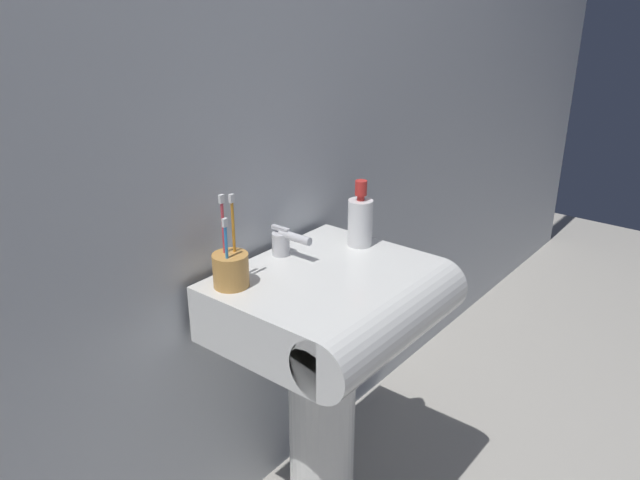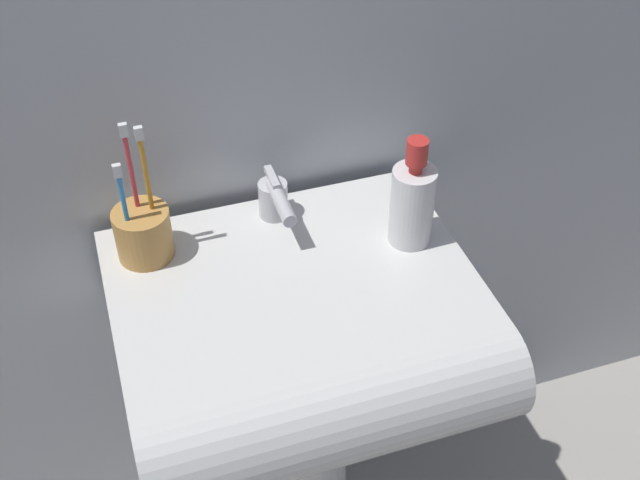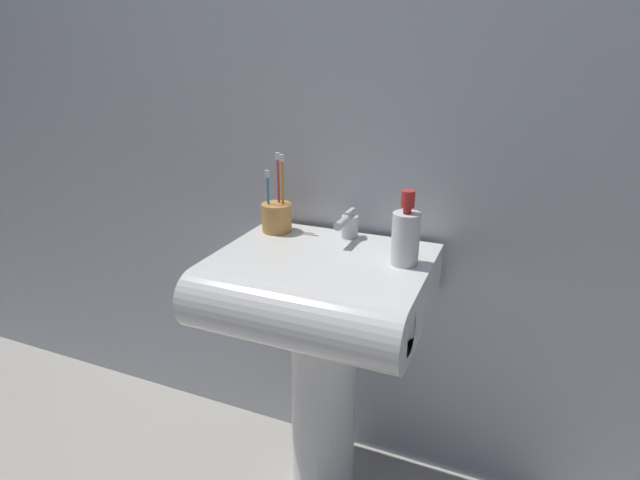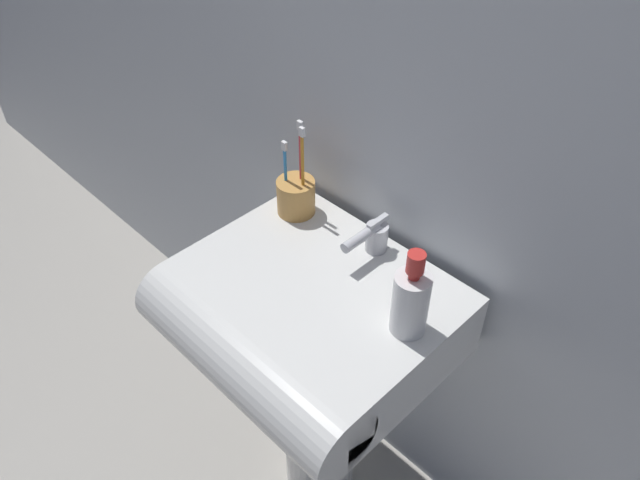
# 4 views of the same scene
# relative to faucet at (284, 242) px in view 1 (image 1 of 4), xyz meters

# --- Properties ---
(wall_back) EXTENTS (5.00, 0.05, 2.40)m
(wall_back) POSITION_rel_faucet_xyz_m (-0.02, 0.10, 0.38)
(wall_back) COLOR silver
(wall_back) RESTS_ON ground
(sink_pedestal) EXTENTS (0.18, 0.18, 0.63)m
(sink_pedestal) POSITION_rel_faucet_xyz_m (-0.02, -0.14, -0.50)
(sink_pedestal) COLOR white
(sink_pedestal) RESTS_ON ground
(sink_basin) EXTENTS (0.53, 0.47, 0.15)m
(sink_basin) POSITION_rel_faucet_xyz_m (-0.02, -0.19, -0.11)
(sink_basin) COLOR white
(sink_basin) RESTS_ON sink_pedestal
(faucet) EXTENTS (0.05, 0.13, 0.08)m
(faucet) POSITION_rel_faucet_xyz_m (0.00, 0.00, 0.00)
(faucet) COLOR silver
(faucet) RESTS_ON sink_basin
(toothbrush_cup) EXTENTS (0.09, 0.09, 0.22)m
(toothbrush_cup) POSITION_rel_faucet_xyz_m (-0.21, -0.02, 0.00)
(toothbrush_cup) COLOR #D19347
(toothbrush_cup) RESTS_ON sink_basin
(soap_bottle) EXTENTS (0.07, 0.07, 0.18)m
(soap_bottle) POSITION_rel_faucet_xyz_m (0.18, -0.11, 0.03)
(soap_bottle) COLOR white
(soap_bottle) RESTS_ON sink_basin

